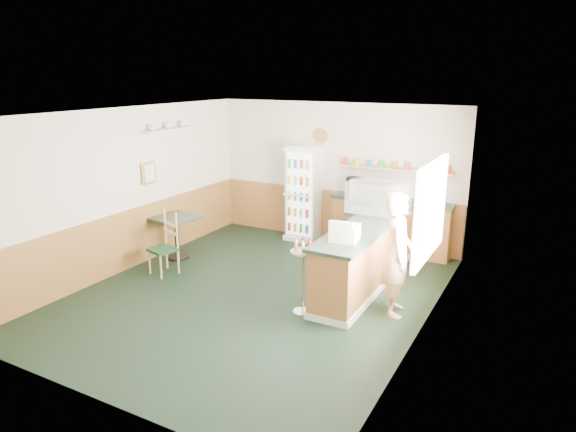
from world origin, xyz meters
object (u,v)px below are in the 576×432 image
Objects in this scene: display_case at (378,200)px; cafe_chair at (166,241)px; shopkeeper at (397,255)px; drinks_fridge at (303,193)px; cafe_table at (176,229)px; cash_register at (345,233)px; condiment_stand at (303,266)px.

display_case is 3.54m from cafe_chair.
shopkeeper is (0.70, -1.21, -0.42)m from display_case.
drinks_fridge is 3.53m from shopkeeper.
drinks_fridge is at bearing 54.54° from cafe_table.
drinks_fridge reaches higher than display_case.
shopkeeper is at bearing 6.53° from cash_register.
cash_register is (1.92, -2.54, 0.18)m from drinks_fridge.
condiment_stand reaches higher than cafe_chair.
cafe_chair is (-2.67, 0.28, -0.14)m from condiment_stand.
shopkeeper is 3.83m from cafe_chair.
cash_register is 0.22× the size of shopkeeper.
shopkeeper is at bearing -4.08° from cafe_table.
display_case is at bearing 83.05° from cash_register.
drinks_fridge is at bearing 81.36° from cafe_chair.
shopkeeper reaches higher than cafe_table.
shopkeeper is (2.62, -2.38, -0.07)m from drinks_fridge.
cash_register is at bearing 17.93° from cafe_chair.
condiment_stand is (-0.43, -1.80, -0.60)m from display_case.
cash_register reaches higher than cafe_chair.
drinks_fridge is 1.93× the size of display_case.
cafe_chair is at bearing -153.90° from display_case.
shopkeeper is at bearing 19.95° from cafe_chair.
display_case is 0.56× the size of shopkeeper.
cafe_table is at bearing 165.34° from cash_register.
cash_register is at bearing 86.15° from shopkeeper.
condiment_stand is at bearing 9.28° from cafe_chair.
drinks_fridge is 3.19m from cash_register.
drinks_fridge is 2.97m from cafe_chair.
shopkeeper reaches higher than condiment_stand.
shopkeeper is (0.70, 0.17, -0.25)m from cash_register.
shopkeeper reaches higher than cafe_chair.
display_case is 1.95m from condiment_stand.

